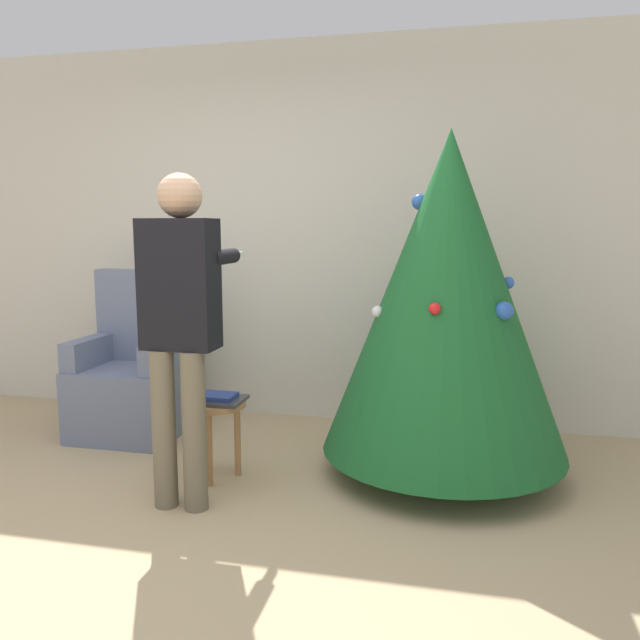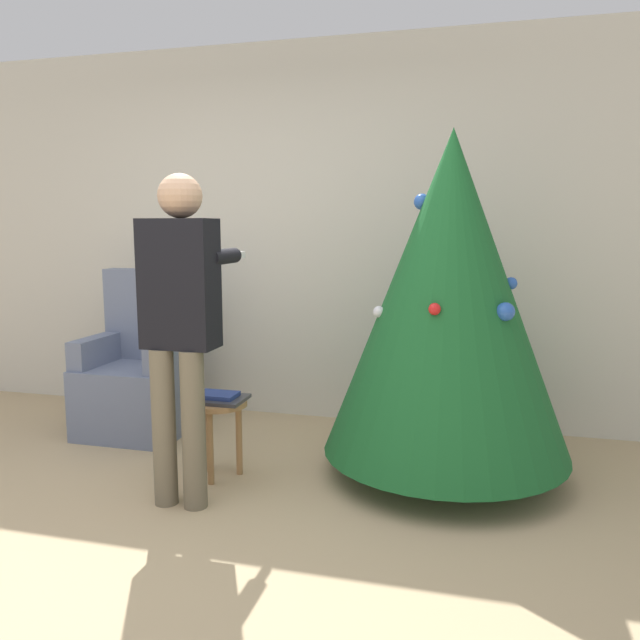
% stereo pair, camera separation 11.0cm
% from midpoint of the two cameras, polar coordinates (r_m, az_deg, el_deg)
% --- Properties ---
extents(ground_plane, '(14.00, 14.00, 0.00)m').
position_cam_midpoint_polar(ground_plane, '(2.92, -15.70, -20.66)').
color(ground_plane, tan).
extents(wall_back, '(8.00, 0.06, 2.70)m').
position_cam_midpoint_polar(wall_back, '(4.61, -2.15, 7.80)').
color(wall_back, beige).
rests_on(wall_back, ground_plane).
extents(christmas_tree, '(1.37, 1.37, 1.93)m').
position_cam_midpoint_polar(christmas_tree, '(3.52, 12.57, 2.25)').
color(christmas_tree, brown).
rests_on(christmas_tree, ground_plane).
extents(armchair, '(0.67, 0.62, 1.11)m').
position_cam_midpoint_polar(armchair, '(4.47, -15.45, -5.01)').
color(armchair, slate).
rests_on(armchair, ground_plane).
extents(person_standing, '(0.39, 0.57, 1.67)m').
position_cam_midpoint_polar(person_standing, '(3.16, -11.69, 0.71)').
color(person_standing, '#6B604C').
rests_on(person_standing, ground_plane).
extents(side_stool, '(0.33, 0.33, 0.44)m').
position_cam_midpoint_polar(side_stool, '(3.58, -8.42, -8.67)').
color(side_stool, '#A37547').
rests_on(side_stool, ground_plane).
extents(laptop, '(0.31, 0.24, 0.02)m').
position_cam_midpoint_polar(laptop, '(3.55, -8.45, -7.15)').
color(laptop, '#38383D').
rests_on(laptop, side_stool).
extents(book, '(0.22, 0.15, 0.02)m').
position_cam_midpoint_polar(book, '(3.55, -8.46, -6.81)').
color(book, navy).
rests_on(book, laptop).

